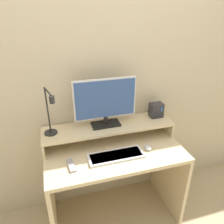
{
  "coord_description": "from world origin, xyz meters",
  "views": [
    {
      "loc": [
        -0.43,
        -1.08,
        1.8
      ],
      "look_at": [
        -0.01,
        0.32,
        1.07
      ],
      "focal_mm": 35.0,
      "sensor_mm": 36.0,
      "label": 1
    }
  ],
  "objects_px": {
    "monitor": "(105,102)",
    "remote_control": "(71,165)",
    "mouse": "(148,148)",
    "keyboard": "(116,156)",
    "desk_lamp": "(50,117)",
    "router_dock": "(156,110)"
  },
  "relations": [
    {
      "from": "desk_lamp",
      "to": "remote_control",
      "type": "distance_m",
      "value": 0.38
    },
    {
      "from": "keyboard",
      "to": "mouse",
      "type": "xyz_separation_m",
      "value": [
        0.27,
        0.02,
        0.01
      ]
    },
    {
      "from": "monitor",
      "to": "mouse",
      "type": "height_order",
      "value": "monitor"
    },
    {
      "from": "mouse",
      "to": "remote_control",
      "type": "relative_size",
      "value": 0.52
    },
    {
      "from": "desk_lamp",
      "to": "keyboard",
      "type": "height_order",
      "value": "desk_lamp"
    },
    {
      "from": "desk_lamp",
      "to": "mouse",
      "type": "bearing_deg",
      "value": -14.59
    },
    {
      "from": "desk_lamp",
      "to": "remote_control",
      "type": "height_order",
      "value": "desk_lamp"
    },
    {
      "from": "monitor",
      "to": "remote_control",
      "type": "distance_m",
      "value": 0.55
    },
    {
      "from": "monitor",
      "to": "mouse",
      "type": "distance_m",
      "value": 0.5
    },
    {
      "from": "keyboard",
      "to": "mouse",
      "type": "bearing_deg",
      "value": 4.03
    },
    {
      "from": "router_dock",
      "to": "remote_control",
      "type": "distance_m",
      "value": 0.88
    },
    {
      "from": "desk_lamp",
      "to": "router_dock",
      "type": "distance_m",
      "value": 0.92
    },
    {
      "from": "router_dock",
      "to": "mouse",
      "type": "height_order",
      "value": "router_dock"
    },
    {
      "from": "monitor",
      "to": "desk_lamp",
      "type": "distance_m",
      "value": 0.44
    },
    {
      "from": "desk_lamp",
      "to": "remote_control",
      "type": "xyz_separation_m",
      "value": [
        0.1,
        -0.22,
        -0.3
      ]
    },
    {
      "from": "monitor",
      "to": "desk_lamp",
      "type": "bearing_deg",
      "value": -172.63
    },
    {
      "from": "keyboard",
      "to": "remote_control",
      "type": "bearing_deg",
      "value": -177.67
    },
    {
      "from": "monitor",
      "to": "keyboard",
      "type": "xyz_separation_m",
      "value": [
        0.01,
        -0.26,
        -0.34
      ]
    },
    {
      "from": "keyboard",
      "to": "monitor",
      "type": "bearing_deg",
      "value": 92.28
    },
    {
      "from": "keyboard",
      "to": "remote_control",
      "type": "distance_m",
      "value": 0.34
    },
    {
      "from": "desk_lamp",
      "to": "router_dock",
      "type": "bearing_deg",
      "value": 4.85
    },
    {
      "from": "mouse",
      "to": "remote_control",
      "type": "height_order",
      "value": "mouse"
    }
  ]
}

